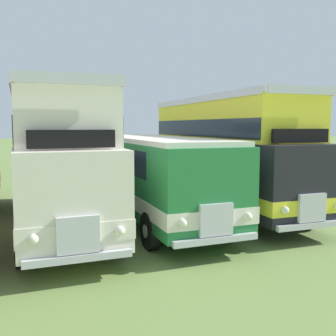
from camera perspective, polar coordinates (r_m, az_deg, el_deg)
ground_plane at (r=14.04m, az=-22.73°, el=-8.28°), size 200.00×200.00×0.00m
bus_fourth_in_row at (r=13.80m, az=-16.24°, el=1.65°), size 2.68×10.93×4.52m
bus_fifth_in_row at (r=14.22m, az=-2.64°, el=-0.45°), size 2.64×10.17×2.99m
bus_sixth_in_row at (r=15.94m, az=8.20°, el=2.39°), size 2.84×10.44×4.52m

